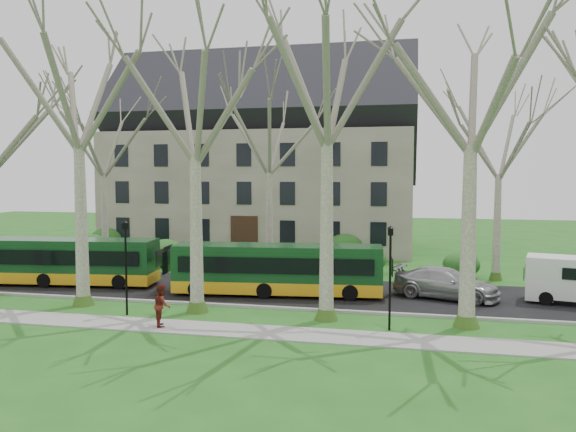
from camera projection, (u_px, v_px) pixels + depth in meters
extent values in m
plane|color=#245D1A|center=(257.00, 316.00, 25.73)|extent=(120.00, 120.00, 0.00)
cube|color=gray|center=(242.00, 331.00, 23.29)|extent=(70.00, 2.00, 0.06)
cube|color=black|center=(284.00, 291.00, 31.09)|extent=(80.00, 8.00, 0.06)
cube|color=#A5A39E|center=(266.00, 307.00, 27.19)|extent=(80.00, 0.25, 0.14)
cube|color=gray|center=(263.00, 191.00, 50.01)|extent=(26.00, 12.00, 10.00)
cylinder|color=black|center=(126.00, 272.00, 25.87)|extent=(0.10, 0.10, 4.00)
cube|color=black|center=(125.00, 226.00, 25.71)|extent=(0.22, 0.22, 0.30)
cylinder|color=black|center=(390.00, 283.00, 23.34)|extent=(0.10, 0.10, 4.00)
cube|color=black|center=(391.00, 232.00, 23.18)|extent=(0.22, 0.22, 0.30)
ellipsoid|color=#175220|center=(89.00, 250.00, 40.73)|extent=(2.60, 2.60, 2.00)
ellipsoid|color=#175220|center=(165.00, 252.00, 39.46)|extent=(2.60, 2.60, 2.00)
ellipsoid|color=#175220|center=(365.00, 259.00, 36.51)|extent=(2.60, 2.60, 2.00)
ellipsoid|color=#175220|center=(461.00, 262.00, 35.24)|extent=(2.60, 2.60, 2.00)
ellipsoid|color=#175220|center=(107.00, 240.00, 46.99)|extent=(2.60, 2.60, 2.00)
ellipsoid|color=#175220|center=(345.00, 246.00, 42.78)|extent=(2.60, 2.60, 2.00)
imported|color=#9E9DA2|center=(446.00, 283.00, 29.21)|extent=(5.84, 3.74, 1.57)
imported|color=maroon|center=(162.00, 305.00, 23.89)|extent=(1.00, 1.09, 1.80)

